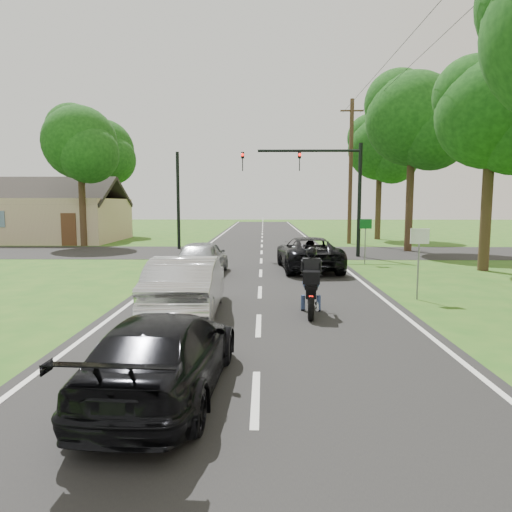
# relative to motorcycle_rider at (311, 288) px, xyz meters

# --- Properties ---
(ground) EXTENTS (140.00, 140.00, 0.00)m
(ground) POSITION_rel_motorcycle_rider_xyz_m (-1.34, -1.13, -0.70)
(ground) COLOR #275A19
(ground) RESTS_ON ground
(road) EXTENTS (8.00, 100.00, 0.01)m
(road) POSITION_rel_motorcycle_rider_xyz_m (-1.34, 8.87, -0.69)
(road) COLOR black
(road) RESTS_ON ground
(cross_road) EXTENTS (60.00, 7.00, 0.01)m
(cross_road) POSITION_rel_motorcycle_rider_xyz_m (-1.34, 14.87, -0.69)
(cross_road) COLOR black
(cross_road) RESTS_ON ground
(motorcycle_rider) EXTENTS (0.62, 2.06, 1.77)m
(motorcycle_rider) POSITION_rel_motorcycle_rider_xyz_m (0.00, 0.00, 0.00)
(motorcycle_rider) COLOR black
(motorcycle_rider) RESTS_ON ground
(dark_suv) EXTENTS (2.68, 5.25, 1.42)m
(dark_suv) POSITION_rel_motorcycle_rider_xyz_m (0.70, 7.98, 0.02)
(dark_suv) COLOR black
(dark_suv) RESTS_ON road
(silver_sedan) EXTENTS (1.71, 4.64, 1.52)m
(silver_sedan) POSITION_rel_motorcycle_rider_xyz_m (-3.19, -0.08, 0.07)
(silver_sedan) COLOR silver
(silver_sedan) RESTS_ON road
(silver_suv) EXTENTS (1.90, 4.23, 1.41)m
(silver_suv) POSITION_rel_motorcycle_rider_xyz_m (-3.66, 6.37, 0.02)
(silver_suv) COLOR #9CA0A4
(silver_suv) RESTS_ON road
(dark_car_behind) EXTENTS (1.97, 4.33, 1.23)m
(dark_car_behind) POSITION_rel_motorcycle_rider_xyz_m (-2.71, -5.00, -0.07)
(dark_car_behind) COLOR black
(dark_car_behind) RESTS_ON road
(traffic_signal) EXTENTS (6.38, 0.44, 6.00)m
(traffic_signal) POSITION_rel_motorcycle_rider_xyz_m (2.00, 12.87, 3.44)
(traffic_signal) COLOR black
(traffic_signal) RESTS_ON ground
(signal_pole_far) EXTENTS (0.20, 0.20, 6.00)m
(signal_pole_far) POSITION_rel_motorcycle_rider_xyz_m (-6.54, 16.87, 2.30)
(signal_pole_far) COLOR black
(signal_pole_far) RESTS_ON ground
(utility_pole_far) EXTENTS (1.60, 0.28, 10.00)m
(utility_pole_far) POSITION_rel_motorcycle_rider_xyz_m (4.86, 20.87, 4.39)
(utility_pole_far) COLOR #4E3423
(utility_pole_far) RESTS_ON ground
(sign_white) EXTENTS (0.55, 0.07, 2.12)m
(sign_white) POSITION_rel_motorcycle_rider_xyz_m (3.36, 1.85, 0.90)
(sign_white) COLOR slate
(sign_white) RESTS_ON ground
(sign_green) EXTENTS (0.55, 0.07, 2.12)m
(sign_green) POSITION_rel_motorcycle_rider_xyz_m (3.56, 9.85, 0.90)
(sign_green) COLOR slate
(sign_green) RESTS_ON ground
(tree_row_c) EXTENTS (4.80, 4.65, 8.76)m
(tree_row_c) POSITION_rel_motorcycle_rider_xyz_m (8.41, 7.67, 5.54)
(tree_row_c) COLOR #332316
(tree_row_c) RESTS_ON ground
(tree_row_d) EXTENTS (5.76, 5.58, 10.45)m
(tree_row_d) POSITION_rel_motorcycle_rider_xyz_m (7.76, 15.63, 6.73)
(tree_row_d) COLOR #332316
(tree_row_d) RESTS_ON ground
(tree_row_e) EXTENTS (5.28, 5.12, 9.61)m
(tree_row_e) POSITION_rel_motorcycle_rider_xyz_m (8.13, 24.65, 6.14)
(tree_row_e) COLOR #332316
(tree_row_e) RESTS_ON ground
(tree_left_near) EXTENTS (5.12, 4.96, 9.22)m
(tree_left_near) POSITION_rel_motorcycle_rider_xyz_m (-13.07, 18.65, 5.84)
(tree_left_near) COLOR #332316
(tree_left_near) RESTS_ON ground
(tree_left_far) EXTENTS (5.76, 5.58, 10.14)m
(tree_left_far) POSITION_rel_motorcycle_rider_xyz_m (-15.04, 28.63, 6.44)
(tree_left_far) COLOR #332316
(tree_left_far) RESTS_ON ground
(house) EXTENTS (10.20, 8.00, 4.84)m
(house) POSITION_rel_motorcycle_rider_xyz_m (-17.34, 22.87, 1.07)
(house) COLOR tan
(house) RESTS_ON ground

